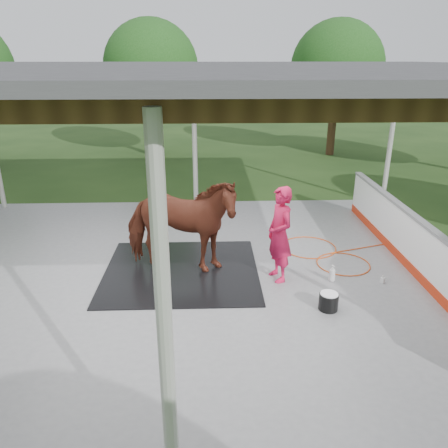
{
  "coord_description": "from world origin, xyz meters",
  "views": [
    {
      "loc": [
        0.39,
        -7.83,
        4.22
      ],
      "look_at": [
        0.68,
        0.25,
        1.12
      ],
      "focal_mm": 35.0,
      "sensor_mm": 36.0,
      "label": 1
    }
  ],
  "objects_px": {
    "handler": "(280,234)",
    "wash_bucket": "(329,301)",
    "dasher_board": "(419,250)",
    "horse": "(180,225)"
  },
  "relations": [
    {
      "from": "handler",
      "to": "wash_bucket",
      "type": "relative_size",
      "value": 5.6
    },
    {
      "from": "dasher_board",
      "to": "handler",
      "type": "relative_size",
      "value": 4.18
    },
    {
      "from": "handler",
      "to": "wash_bucket",
      "type": "xyz_separation_m",
      "value": [
        0.71,
        -1.18,
        -0.79
      ]
    },
    {
      "from": "dasher_board",
      "to": "wash_bucket",
      "type": "height_order",
      "value": "dasher_board"
    },
    {
      "from": "handler",
      "to": "dasher_board",
      "type": "bearing_deg",
      "value": 73.16
    },
    {
      "from": "dasher_board",
      "to": "wash_bucket",
      "type": "relative_size",
      "value": 23.42
    },
    {
      "from": "dasher_board",
      "to": "wash_bucket",
      "type": "distance_m",
      "value": 2.5
    },
    {
      "from": "dasher_board",
      "to": "wash_bucket",
      "type": "bearing_deg",
      "value": -149.85
    },
    {
      "from": "dasher_board",
      "to": "handler",
      "type": "bearing_deg",
      "value": -178.86
    },
    {
      "from": "dasher_board",
      "to": "horse",
      "type": "xyz_separation_m",
      "value": [
        -4.8,
        0.33,
        0.49
      ]
    }
  ]
}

